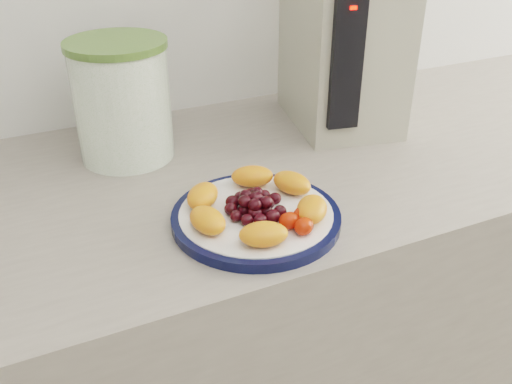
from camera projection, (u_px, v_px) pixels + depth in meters
name	position (u px, v px, depth m)	size (l,w,h in m)	color
counter	(271.00, 350.00, 1.21)	(3.50, 0.60, 0.90)	gray
cabinet_face	(271.00, 360.00, 1.23)	(3.48, 0.58, 0.84)	olive
plate_rim	(256.00, 218.00, 0.82)	(0.24, 0.24, 0.01)	#0B1234
plate_face	(256.00, 217.00, 0.82)	(0.22, 0.22, 0.02)	white
canister	(123.00, 104.00, 0.96)	(0.16, 0.16, 0.19)	#396E18
canister_lid	(115.00, 44.00, 0.91)	(0.17, 0.17, 0.01)	#577735
appliance_body	(343.00, 42.00, 1.07)	(0.18, 0.25, 0.31)	#B0AC98
appliance_panel	(346.00, 62.00, 0.95)	(0.05, 0.02, 0.23)	black
appliance_led	(353.00, 8.00, 0.90)	(0.01, 0.01, 0.01)	#FF0C05
fruit_plate	(258.00, 204.00, 0.81)	(0.21, 0.21, 0.03)	orange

